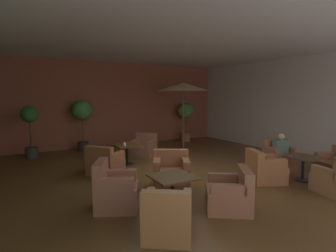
{
  "coord_description": "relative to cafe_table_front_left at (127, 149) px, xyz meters",
  "views": [
    {
      "loc": [
        -3.81,
        -6.12,
        2.13
      ],
      "look_at": [
        0.0,
        0.51,
        1.28
      ],
      "focal_mm": 28.72,
      "sensor_mm": 36.0,
      "label": 1
    }
  ],
  "objects": [
    {
      "name": "ground_plane",
      "position": [
        0.81,
        -1.67,
        -0.49
      ],
      "size": [
        10.18,
        10.27,
        0.02
      ],
      "primitive_type": "cube",
      "color": "brown"
    },
    {
      "name": "wall_back_brick",
      "position": [
        0.81,
        3.43,
        1.29
      ],
      "size": [
        10.18,
        0.08,
        3.54
      ],
      "primitive_type": "cube",
      "color": "#995039",
      "rests_on": "ground_plane"
    },
    {
      "name": "wall_right_plain",
      "position": [
        5.87,
        -1.67,
        1.29
      ],
      "size": [
        0.08,
        10.27,
        3.54
      ],
      "primitive_type": "cube",
      "color": "silver",
      "rests_on": "ground_plane"
    },
    {
      "name": "ceiling_slab",
      "position": [
        0.81,
        -1.67,
        3.09
      ],
      "size": [
        10.18,
        10.27,
        0.06
      ],
      "primitive_type": "cube",
      "color": "silver",
      "rests_on": "wall_back_brick"
    },
    {
      "name": "cafe_table_front_left",
      "position": [
        0.0,
        0.0,
        0.0
      ],
      "size": [
        0.73,
        0.73,
        0.62
      ],
      "color": "black",
      "rests_on": "ground_plane"
    },
    {
      "name": "armchair_front_left_north",
      "position": [
        -0.93,
        -0.72,
        -0.18
      ],
      "size": [
        1.08,
        1.1,
        0.82
      ],
      "color": "#9D5C3B",
      "rests_on": "ground_plane"
    },
    {
      "name": "armchair_front_left_east",
      "position": [
        0.91,
        0.74,
        -0.18
      ],
      "size": [
        1.05,
        1.07,
        0.83
      ],
      "color": "#8E5741",
      "rests_on": "ground_plane"
    },
    {
      "name": "cafe_table_front_right",
      "position": [
        -0.45,
        -3.52,
        0.01
      ],
      "size": [
        0.81,
        0.81,
        0.62
      ],
      "color": "black",
      "rests_on": "ground_plane"
    },
    {
      "name": "armchair_front_right_north",
      "position": [
        -1.42,
        -3.04,
        -0.13
      ],
      "size": [
        1.01,
        0.98,
        0.93
      ],
      "color": "#9A614B",
      "rests_on": "ground_plane"
    },
    {
      "name": "armchair_front_right_east",
      "position": [
        -1.07,
        -4.42,
        -0.17
      ],
      "size": [
        1.03,
        1.05,
        0.81
      ],
      "color": "#9A6A39",
      "rests_on": "ground_plane"
    },
    {
      "name": "armchair_front_right_south",
      "position": [
        0.44,
        -4.15,
        -0.18
      ],
      "size": [
        1.11,
        1.12,
        0.79
      ],
      "color": "#915C41",
      "rests_on": "ground_plane"
    },
    {
      "name": "armchair_front_right_west",
      "position": [
        0.08,
        -2.58,
        -0.15
      ],
      "size": [
        1.1,
        1.1,
        0.86
      ],
      "color": "#955A38",
      "rests_on": "ground_plane"
    },
    {
      "name": "cafe_table_mid_center",
      "position": [
        3.27,
        -3.74,
        -0.01
      ],
      "size": [
        0.79,
        0.79,
        0.62
      ],
      "color": "black",
      "rests_on": "ground_plane"
    },
    {
      "name": "armchair_mid_center_east",
      "position": [
        4.25,
        -4.03,
        -0.17
      ],
      "size": [
        0.95,
        0.91,
        0.81
      ],
      "color": "#8E5B40",
      "rests_on": "ground_plane"
    },
    {
      "name": "armchair_mid_center_south",
      "position": [
        3.61,
        -2.77,
        -0.15
      ],
      "size": [
        0.94,
        0.94,
        0.87
      ],
      "color": "#9C6145",
      "rests_on": "ground_plane"
    },
    {
      "name": "armchair_mid_center_west",
      "position": [
        2.33,
        -3.34,
        -0.17
      ],
      "size": [
        1.01,
        0.97,
        0.81
      ],
      "color": "#A2653B",
      "rests_on": "ground_plane"
    },
    {
      "name": "patio_umbrella_tall_red",
      "position": [
        2.81,
        1.11,
        2.0
      ],
      "size": [
        2.08,
        2.08,
        2.66
      ],
      "color": "#2D2D2D",
      "rests_on": "ground_plane"
    },
    {
      "name": "potted_tree_left_corner",
      "position": [
        -0.71,
        2.87,
        0.94
      ],
      "size": [
        0.77,
        0.77,
        1.97
      ],
      "color": "#372B2D",
      "rests_on": "ground_plane"
    },
    {
      "name": "potted_tree_mid_left",
      "position": [
        4.03,
        2.8,
        0.77
      ],
      "size": [
        0.74,
        0.74,
        1.83
      ],
      "color": "#AE6845",
      "rests_on": "ground_plane"
    },
    {
      "name": "potted_tree_mid_right",
      "position": [
        -2.55,
        2.44,
        0.69
      ],
      "size": [
        0.58,
        0.58,
        1.8
      ],
      "color": "#33382F",
      "rests_on": "ground_plane"
    },
    {
      "name": "patron_blue_shirt",
      "position": [
        3.6,
        -2.81,
        0.23
      ],
      "size": [
        0.44,
        0.34,
        0.64
      ],
      "color": "#53715F",
      "rests_on": "ground_plane"
    },
    {
      "name": "iced_drink_cup",
      "position": [
        -0.13,
        -0.13,
        0.2
      ],
      "size": [
        0.08,
        0.08,
        0.11
      ],
      "primitive_type": "cylinder",
      "color": "white",
      "rests_on": "cafe_table_front_left"
    }
  ]
}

